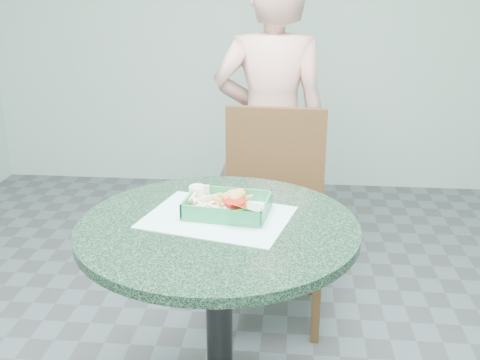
# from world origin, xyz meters

# --- Properties ---
(cafe_table) EXTENTS (0.86, 0.86, 0.75)m
(cafe_table) POSITION_xyz_m (0.00, 0.00, 0.58)
(cafe_table) COLOR black
(cafe_table) RESTS_ON floor
(dining_chair) EXTENTS (0.46, 0.46, 0.93)m
(dining_chair) POSITION_xyz_m (0.14, 0.80, 0.53)
(dining_chair) COLOR #5B3717
(dining_chair) RESTS_ON floor
(diner_person) EXTENTS (0.59, 0.41, 1.58)m
(diner_person) POSITION_xyz_m (0.11, 1.14, 0.79)
(diner_person) COLOR #D4998C
(diner_person) RESTS_ON floor
(placemat) EXTENTS (0.50, 0.42, 0.00)m
(placemat) POSITION_xyz_m (-0.01, 0.04, 0.75)
(placemat) COLOR #A1E1DC
(placemat) RESTS_ON cafe_table
(food_basket) EXTENTS (0.25, 0.19, 0.05)m
(food_basket) POSITION_xyz_m (0.02, 0.07, 0.77)
(food_basket) COLOR #23814C
(food_basket) RESTS_ON placemat
(crab_sandwich) EXTENTS (0.11, 0.11, 0.07)m
(crab_sandwich) POSITION_xyz_m (0.04, 0.08, 0.80)
(crab_sandwich) COLOR gold
(crab_sandwich) RESTS_ON food_basket
(fries_pile) EXTENTS (0.12, 0.13, 0.04)m
(fries_pile) POSITION_xyz_m (-0.06, 0.07, 0.79)
(fries_pile) COLOR beige
(fries_pile) RESTS_ON food_basket
(sauce_ramekin) EXTENTS (0.05, 0.05, 0.03)m
(sauce_ramekin) POSITION_xyz_m (-0.10, 0.13, 0.80)
(sauce_ramekin) COLOR white
(sauce_ramekin) RESTS_ON food_basket
(garnish_cup) EXTENTS (0.11, 0.11, 0.04)m
(garnish_cup) POSITION_xyz_m (0.06, 0.02, 0.79)
(garnish_cup) COLOR white
(garnish_cup) RESTS_ON food_basket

